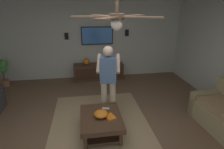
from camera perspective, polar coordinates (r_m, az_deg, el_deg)
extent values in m
plane|color=brown|center=(3.92, -4.20, -18.05)|extent=(7.97, 7.97, 0.00)
cube|color=#B2B7AD|center=(6.54, -7.05, 10.25)|extent=(0.10, 6.61, 2.60)
cube|color=#9E8460|center=(4.12, -3.61, -15.76)|extent=(3.01, 2.10, 0.01)
cube|color=#93845B|center=(4.97, 27.21, -7.65)|extent=(0.22, 0.85, 0.58)
cube|color=#422B1C|center=(3.76, -3.43, -13.30)|extent=(1.00, 0.80, 0.10)
cylinder|color=#422B1C|center=(4.25, 0.45, -12.10)|extent=(0.07, 0.07, 0.30)
cylinder|color=#422B1C|center=(4.21, -8.39, -12.69)|extent=(0.07, 0.07, 0.30)
cylinder|color=#422B1C|center=(3.58, 2.74, -19.23)|extent=(0.07, 0.07, 0.30)
cylinder|color=#422B1C|center=(3.54, -8.15, -20.09)|extent=(0.07, 0.07, 0.30)
cube|color=#382417|center=(3.90, -3.35, -16.36)|extent=(0.88, 0.68, 0.03)
cube|color=#422B1C|center=(6.50, -4.13, 0.91)|extent=(0.44, 1.70, 0.55)
cube|color=#352216|center=(6.29, -3.95, 0.24)|extent=(0.01, 1.56, 0.39)
cube|color=black|center=(6.44, -4.59, 11.83)|extent=(0.05, 1.07, 0.60)
cube|color=#386EC0|center=(6.41, -4.57, 11.80)|extent=(0.01, 1.01, 0.54)
cylinder|color=#C6B793|center=(4.36, 0.19, -7.28)|extent=(0.14, 0.14, 0.82)
cylinder|color=#C6B793|center=(4.37, -2.45, -7.24)|extent=(0.14, 0.14, 0.82)
cube|color=slate|center=(4.08, -1.20, 1.47)|extent=(0.28, 0.39, 0.58)
sphere|color=beige|center=(3.97, -1.25, 7.22)|extent=(0.22, 0.22, 0.22)
cylinder|color=beige|center=(4.22, 1.89, 3.39)|extent=(0.49, 0.17, 0.37)
cylinder|color=beige|center=(4.24, -4.08, 3.43)|extent=(0.49, 0.17, 0.37)
cube|color=white|center=(4.45, -0.98, 2.93)|extent=(0.05, 0.06, 0.16)
cylinder|color=#9E6B4C|center=(6.87, -30.03, -2.28)|extent=(0.26, 0.26, 0.22)
cylinder|color=brown|center=(6.78, -30.45, -0.05)|extent=(0.04, 0.04, 0.35)
sphere|color=#3D7F38|center=(6.61, -30.50, 1.40)|extent=(0.23, 0.23, 0.23)
sphere|color=#3D7F38|center=(6.62, -30.49, 2.76)|extent=(0.26, 0.26, 0.26)
sphere|color=#3D7F38|center=(6.57, -30.53, 2.38)|extent=(0.23, 0.23, 0.23)
ellipsoid|color=orange|center=(3.68, -3.38, -12.04)|extent=(0.27, 0.27, 0.12)
cube|color=white|center=(3.95, -1.94, -10.43)|extent=(0.07, 0.16, 0.02)
cube|color=orange|center=(3.67, -0.59, -12.92)|extent=(0.26, 0.22, 0.04)
sphere|color=orange|center=(6.37, -7.94, 4.00)|extent=(0.22, 0.22, 0.22)
cube|color=black|center=(6.60, 4.60, 12.68)|extent=(0.06, 0.12, 0.22)
cube|color=black|center=(6.45, -13.83, 11.39)|extent=(0.06, 0.12, 0.22)
cylinder|color=#4C3828|center=(2.52, 1.53, 20.57)|extent=(0.04, 0.04, 0.28)
cylinder|color=#4C3828|center=(2.53, 1.50, 17.39)|extent=(0.20, 0.20, 0.08)
sphere|color=silver|center=(2.53, 1.48, 15.13)|extent=(0.16, 0.16, 0.16)
cube|color=brown|center=(2.78, -2.80, 17.65)|extent=(0.55, 0.37, 0.02)
cube|color=brown|center=(2.56, -6.00, 17.34)|extent=(0.25, 0.57, 0.02)
cube|color=brown|center=(2.23, -1.24, 16.99)|extent=(0.55, 0.38, 0.02)
cube|color=brown|center=(2.44, 8.95, 17.06)|extent=(0.38, 0.55, 0.02)
cube|color=brown|center=(2.78, 5.85, 17.57)|extent=(0.46, 0.50, 0.02)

